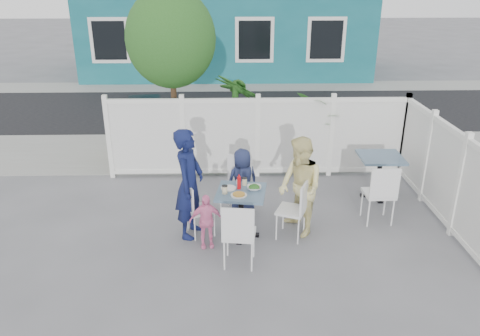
{
  "coord_description": "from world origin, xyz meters",
  "views": [
    {
      "loc": [
        -0.46,
        -6.3,
        3.77
      ],
      "look_at": [
        -0.29,
        0.46,
        0.97
      ],
      "focal_mm": 35.0,
      "sensor_mm": 36.0,
      "label": 1
    }
  ],
  "objects_px": {
    "chair_near": "(239,231)",
    "boy": "(242,181)",
    "woman": "(300,187)",
    "main_table": "(241,201)",
    "toddler": "(206,221)",
    "chair_left": "(196,206)",
    "utility_cabinet": "(146,125)",
    "chair_right": "(297,206)",
    "spare_table": "(380,165)",
    "man": "(189,184)",
    "chair_back": "(237,180)"
  },
  "relations": [
    {
      "from": "chair_right",
      "to": "chair_back",
      "type": "distance_m",
      "value": 1.27
    },
    {
      "from": "chair_right",
      "to": "boy",
      "type": "xyz_separation_m",
      "value": [
        -0.79,
        0.9,
        0.02
      ]
    },
    {
      "from": "chair_left",
      "to": "chair_right",
      "type": "distance_m",
      "value": 1.54
    },
    {
      "from": "chair_near",
      "to": "boy",
      "type": "relative_size",
      "value": 0.86
    },
    {
      "from": "main_table",
      "to": "chair_back",
      "type": "xyz_separation_m",
      "value": [
        -0.05,
        0.84,
        -0.03
      ]
    },
    {
      "from": "man",
      "to": "boy",
      "type": "xyz_separation_m",
      "value": [
        0.82,
        0.76,
        -0.3
      ]
    },
    {
      "from": "chair_near",
      "to": "man",
      "type": "relative_size",
      "value": 0.56
    },
    {
      "from": "utility_cabinet",
      "to": "chair_back",
      "type": "relative_size",
      "value": 1.22
    },
    {
      "from": "chair_right",
      "to": "chair_near",
      "type": "relative_size",
      "value": 0.96
    },
    {
      "from": "chair_left",
      "to": "boy",
      "type": "relative_size",
      "value": 0.77
    },
    {
      "from": "chair_near",
      "to": "toddler",
      "type": "xyz_separation_m",
      "value": [
        -0.47,
        0.55,
        -0.14
      ]
    },
    {
      "from": "chair_left",
      "to": "toddler",
      "type": "xyz_separation_m",
      "value": [
        0.17,
        -0.34,
        -0.08
      ]
    },
    {
      "from": "chair_right",
      "to": "man",
      "type": "distance_m",
      "value": 1.65
    },
    {
      "from": "chair_right",
      "to": "spare_table",
      "type": "bearing_deg",
      "value": -27.5
    },
    {
      "from": "main_table",
      "to": "spare_table",
      "type": "height_order",
      "value": "spare_table"
    },
    {
      "from": "main_table",
      "to": "chair_right",
      "type": "xyz_separation_m",
      "value": [
        0.84,
        -0.08,
        -0.05
      ]
    },
    {
      "from": "spare_table",
      "to": "chair_right",
      "type": "relative_size",
      "value": 0.85
    },
    {
      "from": "spare_table",
      "to": "woman",
      "type": "relative_size",
      "value": 0.51
    },
    {
      "from": "utility_cabinet",
      "to": "chair_left",
      "type": "distance_m",
      "value": 4.13
    },
    {
      "from": "chair_near",
      "to": "utility_cabinet",
      "type": "bearing_deg",
      "value": 119.88
    },
    {
      "from": "chair_left",
      "to": "boy",
      "type": "bearing_deg",
      "value": 113.44
    },
    {
      "from": "woman",
      "to": "toddler",
      "type": "height_order",
      "value": "woman"
    },
    {
      "from": "man",
      "to": "main_table",
      "type": "bearing_deg",
      "value": -81.08
    },
    {
      "from": "chair_back",
      "to": "chair_near",
      "type": "height_order",
      "value": "same"
    },
    {
      "from": "utility_cabinet",
      "to": "chair_back",
      "type": "distance_m",
      "value": 3.7
    },
    {
      "from": "man",
      "to": "spare_table",
      "type": "bearing_deg",
      "value": -55.2
    },
    {
      "from": "chair_left",
      "to": "chair_right",
      "type": "xyz_separation_m",
      "value": [
        1.53,
        -0.12,
        0.04
      ]
    },
    {
      "from": "chair_near",
      "to": "toddler",
      "type": "height_order",
      "value": "chair_near"
    },
    {
      "from": "boy",
      "to": "chair_back",
      "type": "bearing_deg",
      "value": -31.61
    },
    {
      "from": "chair_near",
      "to": "woman",
      "type": "height_order",
      "value": "woman"
    },
    {
      "from": "woman",
      "to": "main_table",
      "type": "bearing_deg",
      "value": -106.21
    },
    {
      "from": "utility_cabinet",
      "to": "woman",
      "type": "bearing_deg",
      "value": -62.41
    },
    {
      "from": "chair_near",
      "to": "boy",
      "type": "height_order",
      "value": "boy"
    },
    {
      "from": "chair_near",
      "to": "boy",
      "type": "bearing_deg",
      "value": 93.74
    },
    {
      "from": "chair_near",
      "to": "man",
      "type": "distance_m",
      "value": 1.21
    },
    {
      "from": "spare_table",
      "to": "chair_near",
      "type": "bearing_deg",
      "value": -139.91
    },
    {
      "from": "woman",
      "to": "toddler",
      "type": "distance_m",
      "value": 1.52
    },
    {
      "from": "man",
      "to": "toddler",
      "type": "height_order",
      "value": "man"
    },
    {
      "from": "man",
      "to": "woman",
      "type": "distance_m",
      "value": 1.68
    },
    {
      "from": "toddler",
      "to": "boy",
      "type": "bearing_deg",
      "value": 54.42
    },
    {
      "from": "spare_table",
      "to": "chair_right",
      "type": "height_order",
      "value": "chair_right"
    },
    {
      "from": "spare_table",
      "to": "woman",
      "type": "distance_m",
      "value": 2.05
    },
    {
      "from": "main_table",
      "to": "toddler",
      "type": "xyz_separation_m",
      "value": [
        -0.53,
        -0.3,
        -0.17
      ]
    },
    {
      "from": "main_table",
      "to": "man",
      "type": "xyz_separation_m",
      "value": [
        -0.78,
        0.07,
        0.27
      ]
    },
    {
      "from": "spare_table",
      "to": "chair_right",
      "type": "xyz_separation_m",
      "value": [
        -1.69,
        -1.4,
        -0.07
      ]
    },
    {
      "from": "chair_back",
      "to": "toddler",
      "type": "height_order",
      "value": "chair_back"
    },
    {
      "from": "chair_near",
      "to": "man",
      "type": "xyz_separation_m",
      "value": [
        -0.72,
        0.92,
        0.3
      ]
    },
    {
      "from": "utility_cabinet",
      "to": "boy",
      "type": "bearing_deg",
      "value": -65.85
    },
    {
      "from": "main_table",
      "to": "chair_left",
      "type": "height_order",
      "value": "chair_left"
    },
    {
      "from": "chair_right",
      "to": "man",
      "type": "bearing_deg",
      "value": 107.53
    }
  ]
}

